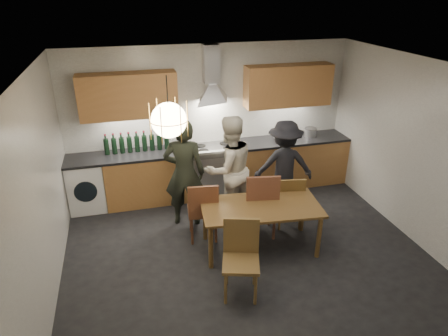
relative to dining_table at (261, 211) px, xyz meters
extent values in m
plane|color=black|center=(-0.22, -0.12, -0.61)|extent=(5.00, 5.00, 0.00)
cube|color=white|center=(-0.22, 2.13, 0.69)|extent=(5.00, 0.02, 2.60)
cube|color=white|center=(-0.22, -2.37, 0.69)|extent=(5.00, 0.02, 2.60)
cube|color=white|center=(-2.72, -0.12, 0.69)|extent=(0.02, 4.50, 2.60)
cube|color=white|center=(2.28, -0.12, 0.69)|extent=(0.02, 4.50, 2.60)
cube|color=silver|center=(-0.22, -0.12, 1.99)|extent=(5.00, 4.50, 0.02)
cube|color=tan|center=(-1.40, 1.83, -0.18)|extent=(1.45, 0.60, 0.86)
cube|color=tan|center=(1.25, 1.83, -0.18)|extent=(2.05, 0.60, 0.86)
cube|color=white|center=(-2.42, 1.83, -0.19)|extent=(0.58, 0.58, 0.85)
cube|color=black|center=(-1.70, 1.83, 0.27)|extent=(2.05, 0.62, 0.04)
cube|color=black|center=(1.25, 1.83, 0.27)|extent=(2.05, 0.62, 0.04)
cube|color=silver|center=(-0.22, 1.83, -0.21)|extent=(0.90, 0.60, 0.80)
cube|color=black|center=(-0.22, 1.54, -0.23)|extent=(0.78, 0.02, 0.42)
cube|color=slate|center=(-0.22, 1.83, 0.23)|extent=(0.90, 0.60, 0.08)
cube|color=silver|center=(-0.22, 1.57, 0.29)|extent=(0.90, 0.08, 0.04)
cube|color=tan|center=(-1.60, 1.95, 1.25)|extent=(1.55, 0.35, 0.72)
cube|color=tan|center=(1.15, 1.95, 1.25)|extent=(1.55, 0.35, 0.72)
cube|color=silver|center=(-0.22, 2.00, 1.68)|extent=(0.26, 0.22, 0.62)
cylinder|color=black|center=(-1.22, -0.22, 1.74)|extent=(0.01, 0.01, 0.50)
sphere|color=#FFE0A5|center=(-1.22, -0.22, 1.49)|extent=(0.40, 0.40, 0.40)
torus|color=gold|center=(-1.22, -0.22, 1.49)|extent=(0.43, 0.43, 0.01)
cube|color=brown|center=(0.00, 0.00, 0.06)|extent=(1.72, 0.98, 0.04)
cylinder|color=brown|center=(-0.78, -0.26, -0.28)|extent=(0.06, 0.06, 0.66)
cylinder|color=brown|center=(-0.71, 0.41, -0.28)|extent=(0.06, 0.06, 0.66)
cylinder|color=brown|center=(0.71, -0.41, -0.28)|extent=(0.06, 0.06, 0.66)
cylinder|color=brown|center=(0.78, 0.26, -0.28)|extent=(0.06, 0.06, 0.66)
cube|color=#5A301C|center=(-0.73, 0.47, -0.15)|extent=(0.48, 0.48, 0.04)
cube|color=#5A301C|center=(-0.75, 0.28, 0.10)|extent=(0.43, 0.09, 0.47)
cylinder|color=#5A301C|center=(-0.54, 0.63, -0.39)|extent=(0.04, 0.04, 0.44)
cylinder|color=#5A301C|center=(-0.58, 0.28, -0.39)|extent=(0.04, 0.04, 0.44)
cylinder|color=#5A301C|center=(-0.88, 0.67, -0.39)|extent=(0.04, 0.04, 0.44)
cylinder|color=#5A301C|center=(-0.92, 0.32, -0.39)|extent=(0.04, 0.04, 0.44)
cube|color=brown|center=(0.12, 0.37, -0.10)|extent=(0.55, 0.55, 0.05)
cube|color=brown|center=(0.08, 0.16, 0.18)|extent=(0.48, 0.13, 0.52)
cylinder|color=brown|center=(0.34, 0.52, -0.37)|extent=(0.04, 0.04, 0.49)
cylinder|color=brown|center=(0.28, 0.14, -0.37)|extent=(0.04, 0.04, 0.49)
cylinder|color=brown|center=(-0.04, 0.59, -0.37)|extent=(0.04, 0.04, 0.49)
cylinder|color=brown|center=(-0.10, 0.21, -0.37)|extent=(0.04, 0.04, 0.49)
cube|color=brown|center=(0.63, 0.48, -0.19)|extent=(0.46, 0.46, 0.04)
cube|color=brown|center=(0.60, 0.30, 0.04)|extent=(0.39, 0.10, 0.43)
cylinder|color=brown|center=(0.82, 0.61, -0.41)|extent=(0.03, 0.03, 0.40)
cylinder|color=brown|center=(0.76, 0.29, -0.41)|extent=(0.03, 0.03, 0.40)
cylinder|color=brown|center=(0.50, 0.66, -0.41)|extent=(0.03, 0.03, 0.40)
cylinder|color=brown|center=(0.45, 0.35, -0.41)|extent=(0.03, 0.03, 0.40)
cube|color=brown|center=(-0.54, -0.84, -0.15)|extent=(0.54, 0.54, 0.04)
cube|color=brown|center=(-0.49, -0.65, 0.11)|extent=(0.43, 0.17, 0.48)
cylinder|color=brown|center=(-0.76, -0.96, -0.39)|extent=(0.04, 0.04, 0.44)
cylinder|color=brown|center=(-0.66, -0.62, -0.39)|extent=(0.04, 0.04, 0.44)
cylinder|color=brown|center=(-0.43, -1.06, -0.39)|extent=(0.04, 0.04, 0.44)
cylinder|color=brown|center=(-0.32, -0.72, -0.39)|extent=(0.04, 0.04, 0.44)
imported|color=black|center=(-0.90, 0.96, 0.25)|extent=(0.71, 0.56, 1.72)
imported|color=beige|center=(-0.20, 0.93, 0.25)|extent=(0.98, 0.85, 1.72)
imported|color=black|center=(0.77, 1.04, 0.15)|extent=(1.07, 0.74, 1.53)
imported|color=silver|center=(1.03, 1.78, 0.32)|extent=(0.36, 0.36, 0.07)
cylinder|color=silver|center=(1.62, 1.87, 0.36)|extent=(0.24, 0.24, 0.15)
camera|label=1|loc=(-1.71, -4.50, 2.86)|focal=32.00mm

